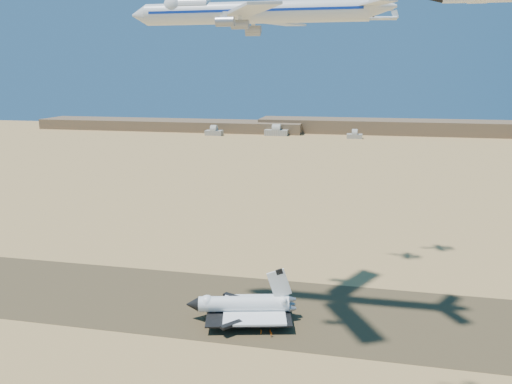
% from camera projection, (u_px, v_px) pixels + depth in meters
% --- Properties ---
extents(ground, '(1200.00, 1200.00, 0.00)m').
position_uv_depth(ground, '(217.00, 304.00, 175.69)').
color(ground, tan).
rests_on(ground, ground).
extents(runway, '(600.00, 50.00, 0.06)m').
position_uv_depth(runway, '(217.00, 304.00, 175.69)').
color(runway, brown).
rests_on(runway, ground).
extents(ridgeline, '(960.00, 90.00, 18.00)m').
position_uv_depth(ridgeline, '(375.00, 128.00, 662.90)').
color(ridgeline, brown).
rests_on(ridgeline, ground).
extents(hangars, '(200.50, 29.50, 30.00)m').
position_uv_depth(hangars, '(273.00, 132.00, 642.75)').
color(hangars, '#ACA698').
rests_on(hangars, ground).
extents(shuttle, '(36.21, 27.42, 17.80)m').
position_uv_depth(shuttle, '(243.00, 306.00, 164.06)').
color(shuttle, white).
rests_on(shuttle, runway).
extents(carrier_747, '(78.22, 60.78, 19.53)m').
position_uv_depth(carrier_747, '(246.00, 13.00, 145.06)').
color(carrier_747, silver).
extents(crew_a, '(0.55, 0.70, 1.70)m').
position_uv_depth(crew_a, '(261.00, 332.00, 155.03)').
color(crew_a, '#D4530C').
rests_on(crew_a, runway).
extents(crew_b, '(0.63, 0.86, 1.59)m').
position_uv_depth(crew_b, '(272.00, 334.00, 153.70)').
color(crew_b, '#D4530C').
rests_on(crew_b, runway).
extents(crew_c, '(0.93, 1.01, 1.56)m').
position_uv_depth(crew_c, '(270.00, 331.00, 155.55)').
color(crew_c, '#D4530C').
rests_on(crew_c, runway).
extents(chase_jet_c, '(15.22, 8.39, 3.80)m').
position_uv_depth(chase_jet_c, '(338.00, 16.00, 186.69)').
color(chase_jet_c, silver).
extents(chase_jet_d, '(15.80, 8.81, 3.95)m').
position_uv_depth(chase_jet_d, '(380.00, 18.00, 196.27)').
color(chase_jet_d, silver).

